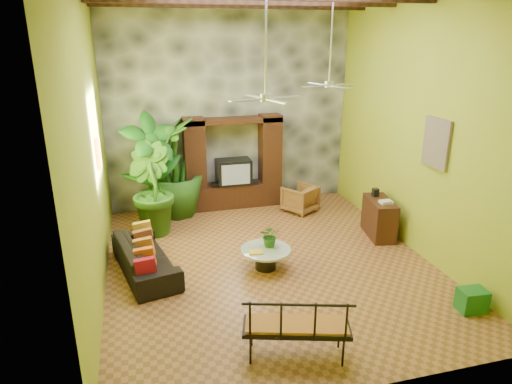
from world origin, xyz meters
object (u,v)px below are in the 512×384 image
object	(u,v)px
sofa	(145,257)
tall_plant_c	(174,167)
iron_bench	(299,325)
ceiling_fan_back	(330,74)
coffee_table	(266,256)
tall_plant_b	(150,189)
tall_plant_a	(154,169)
wicker_armchair	(300,198)
entertainment_center	(233,170)
ceiling_fan_front	(266,85)
green_bin	(472,300)
side_console	(379,218)

from	to	relation	value
sofa	tall_plant_c	xyz separation A→B (m)	(0.83, 2.76, 0.88)
iron_bench	ceiling_fan_back	bearing A→B (deg)	80.02
tall_plant_c	coffee_table	xyz separation A→B (m)	(1.34, -3.20, -0.93)
ceiling_fan_back	sofa	distance (m)	5.08
sofa	tall_plant_b	size ratio (longest dim) A/B	1.04
tall_plant_b	tall_plant_a	bearing A→B (deg)	77.49
tall_plant_b	coffee_table	size ratio (longest dim) A/B	2.15
ceiling_fan_back	wicker_armchair	xyz separation A→B (m)	(-0.10, 1.16, -3.07)
entertainment_center	ceiling_fan_back	world-z (taller)	ceiling_fan_back
tall_plant_c	coffee_table	size ratio (longest dim) A/B	2.55
ceiling_fan_front	iron_bench	xyz separation A→B (m)	(-0.21, -2.37, -2.86)
wicker_armchair	tall_plant_a	bearing A→B (deg)	-35.85
coffee_table	green_bin	size ratio (longest dim) A/B	2.21
wicker_armchair	side_console	size ratio (longest dim) A/B	0.71
tall_plant_a	tall_plant_b	distance (m)	0.64
ceiling_fan_back	tall_plant_b	world-z (taller)	ceiling_fan_back
ceiling_fan_back	tall_plant_c	bearing A→B (deg)	149.90
tall_plant_c	side_console	xyz separation A→B (m)	(4.12, -2.41, -0.78)
wicker_armchair	tall_plant_b	xyz separation A→B (m)	(-3.58, -0.35, 0.67)
entertainment_center	iron_bench	bearing A→B (deg)	-93.96
iron_bench	green_bin	world-z (taller)	iron_bench
entertainment_center	wicker_armchair	distance (m)	1.80
iron_bench	tall_plant_c	bearing A→B (deg)	117.31
iron_bench	green_bin	xyz separation A→B (m)	(3.06, 0.38, -0.36)
ceiling_fan_front	ceiling_fan_back	xyz separation A→B (m)	(1.80, 1.60, 0.00)
wicker_armchair	green_bin	xyz separation A→B (m)	(1.15, -4.75, -0.15)
sofa	side_console	world-z (taller)	side_console
ceiling_fan_front	wicker_armchair	world-z (taller)	ceiling_fan_front
ceiling_fan_back	wicker_armchair	distance (m)	3.28
coffee_table	green_bin	bearing A→B (deg)	-38.02
entertainment_center	ceiling_fan_back	xyz separation A→B (m)	(1.60, -1.94, 2.44)
entertainment_center	sofa	bearing A→B (deg)	-128.24
ceiling_fan_back	entertainment_center	bearing A→B (deg)	129.57
wicker_armchair	tall_plant_a	xyz separation A→B (m)	(-3.45, 0.22, 0.95)
entertainment_center	sofa	size ratio (longest dim) A/B	1.15
green_bin	ceiling_fan_back	bearing A→B (deg)	106.31
coffee_table	iron_bench	bearing A→B (deg)	-96.38
entertainment_center	ceiling_fan_front	world-z (taller)	ceiling_fan_front
ceiling_fan_front	coffee_table	distance (m)	3.15
wicker_armchair	tall_plant_c	xyz separation A→B (m)	(-2.97, 0.61, 0.86)
tall_plant_a	tall_plant_c	bearing A→B (deg)	39.41
ceiling_fan_front	entertainment_center	bearing A→B (deg)	86.76
entertainment_center	iron_bench	distance (m)	5.93
green_bin	coffee_table	bearing A→B (deg)	141.98
ceiling_fan_back	ceiling_fan_front	bearing A→B (deg)	-138.37
tall_plant_b	side_console	world-z (taller)	tall_plant_b
entertainment_center	green_bin	bearing A→B (deg)	-64.37
entertainment_center	tall_plant_b	size ratio (longest dim) A/B	1.20
ceiling_fan_back	tall_plant_b	size ratio (longest dim) A/B	0.93
ceiling_fan_back	side_console	bearing A→B (deg)	-31.16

